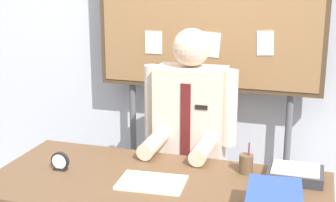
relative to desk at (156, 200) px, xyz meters
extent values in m
cube|color=silver|center=(0.00, 1.24, 0.71)|extent=(6.40, 0.08, 2.70)
cube|color=brown|center=(0.00, 0.00, 0.07)|extent=(1.61, 0.75, 0.05)
cube|color=beige|center=(0.00, 0.63, 0.16)|extent=(0.40, 0.22, 0.73)
sphere|color=beige|center=(0.00, 0.63, 0.64)|extent=(0.22, 0.22, 0.22)
cylinder|color=beige|center=(-0.23, 0.61, 0.31)|extent=(0.09, 0.09, 0.44)
cylinder|color=beige|center=(0.23, 0.61, 0.31)|extent=(0.09, 0.09, 0.44)
cylinder|color=beige|center=(-0.14, 0.37, 0.14)|extent=(0.09, 0.30, 0.09)
cylinder|color=beige|center=(0.14, 0.37, 0.14)|extent=(0.09, 0.30, 0.09)
cube|color=#591919|center=(0.00, 0.52, 0.22)|extent=(0.06, 0.01, 0.47)
cube|color=black|center=(0.09, 0.52, 0.33)|extent=(0.07, 0.01, 0.02)
cube|color=#4C3823|center=(0.00, 1.04, 0.86)|extent=(1.47, 0.05, 1.13)
cube|color=olive|center=(0.00, 1.03, 0.86)|extent=(1.41, 0.04, 1.07)
cylinder|color=#59595E|center=(-0.54, 1.07, -0.15)|extent=(0.04, 0.04, 0.97)
cylinder|color=#59595E|center=(0.54, 1.07, -0.15)|extent=(0.04, 0.04, 0.97)
cube|color=#F4EFCC|center=(-0.36, 1.01, 0.60)|extent=(0.12, 0.00, 0.15)
cube|color=silver|center=(0.02, 1.01, 0.60)|extent=(0.14, 0.00, 0.17)
cube|color=white|center=(0.37, 1.01, 0.63)|extent=(0.11, 0.00, 0.16)
cube|color=#2D4C99|center=(0.56, -0.20, 0.20)|extent=(0.24, 0.30, 0.05)
cube|color=#F4EFCC|center=(-0.01, -0.02, 0.10)|extent=(0.33, 0.24, 0.01)
cylinder|color=black|center=(-0.51, 0.00, 0.14)|extent=(0.09, 0.02, 0.09)
cylinder|color=white|center=(-0.51, -0.01, 0.14)|extent=(0.08, 0.00, 0.08)
cube|color=black|center=(-0.51, 0.00, 0.10)|extent=(0.07, 0.04, 0.01)
cylinder|color=brown|center=(0.39, 0.24, 0.14)|extent=(0.07, 0.07, 0.09)
cylinder|color=#263399|center=(0.40, 0.24, 0.18)|extent=(0.01, 0.01, 0.15)
cylinder|color=maroon|center=(0.40, 0.23, 0.18)|extent=(0.01, 0.01, 0.15)
cube|color=#333338|center=(0.63, 0.23, 0.12)|extent=(0.26, 0.20, 0.05)
cube|color=silver|center=(0.63, 0.23, 0.15)|extent=(0.22, 0.17, 0.01)
camera|label=1|loc=(0.70, -2.04, 1.07)|focal=52.84mm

